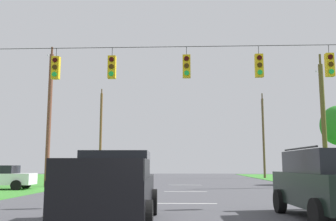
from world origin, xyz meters
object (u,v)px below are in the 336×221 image
object	(u,v)px
utility_pole_far_right	(263,135)
utility_pole_far_left	(101,134)
overhead_signal_span	(181,103)
utility_pole_mid_left	(49,117)
suv_black	(329,182)
utility_pole_mid_right	(324,123)
pickup_truck	(114,187)

from	to	relation	value
utility_pole_far_right	utility_pole_far_left	distance (m)	19.27
overhead_signal_span	utility_pole_mid_left	size ratio (longest dim) A/B	1.82
suv_black	utility_pole_mid_right	world-z (taller)	utility_pole_mid_right
pickup_truck	utility_pole_mid_left	bearing A→B (deg)	115.46
suv_black	utility_pole_far_right	world-z (taller)	utility_pole_far_right
utility_pole_mid_left	utility_pole_far_left	xyz separation A→B (m)	(-0.09, 17.62, 0.20)
overhead_signal_span	utility_pole_far_left	bearing A→B (deg)	108.33
overhead_signal_span	utility_pole_far_right	distance (m)	31.43
utility_pole_mid_left	pickup_truck	bearing A→B (deg)	-64.54
utility_pole_mid_right	utility_pole_mid_left	bearing A→B (deg)	-178.84
overhead_signal_span	suv_black	size ratio (longest dim) A/B	3.83
suv_black	overhead_signal_span	bearing A→B (deg)	137.90
utility_pole_mid_right	utility_pole_far_left	bearing A→B (deg)	139.04
pickup_truck	utility_pole_mid_right	world-z (taller)	utility_pole_mid_right
utility_pole_far_left	utility_pole_mid_right	bearing A→B (deg)	-40.96
suv_black	utility_pole_mid_right	size ratio (longest dim) A/B	0.51
utility_pole_mid_right	suv_black	bearing A→B (deg)	-109.95
overhead_signal_span	utility_pole_mid_left	bearing A→B (deg)	129.32
utility_pole_mid_right	utility_pole_mid_left	size ratio (longest dim) A/B	0.93
utility_pole_far_right	overhead_signal_span	bearing A→B (deg)	-107.64
utility_pole_mid_left	utility_pole_mid_right	bearing A→B (deg)	1.16
utility_pole_mid_right	utility_pole_mid_left	xyz separation A→B (m)	(-19.76, -0.40, 0.44)
pickup_truck	utility_pole_far_right	distance (m)	36.65
suv_black	utility_pole_far_right	bearing A→B (deg)	81.17
overhead_signal_span	utility_pole_far_left	size ratio (longest dim) A/B	1.75
suv_black	utility_pole_mid_right	distance (m)	17.43
suv_black	utility_pole_mid_left	world-z (taller)	utility_pole_mid_left
pickup_truck	utility_pole_mid_right	distance (m)	20.96
pickup_truck	suv_black	world-z (taller)	suv_black
utility_pole_mid_right	utility_pole_far_left	xyz separation A→B (m)	(-19.84, 17.22, 0.64)
overhead_signal_span	utility_pole_far_right	size ratio (longest dim) A/B	1.86
overhead_signal_span	utility_pole_far_right	world-z (taller)	utility_pole_far_right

